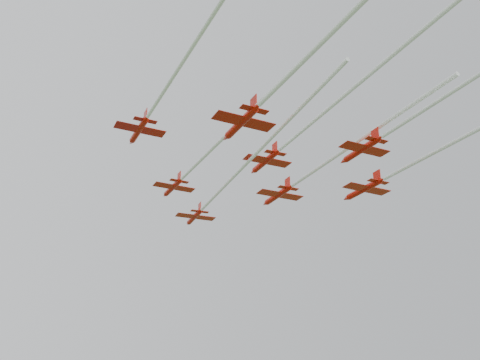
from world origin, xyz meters
TOP-DOWN VIEW (x-y plane):
  - jet_lead at (-6.26, 5.07)m, footprint 20.44×67.66m
  - jet_row2_left at (-17.35, -5.76)m, footprint 12.88×58.34m
  - jet_row2_right at (5.46, -6.80)m, footprint 14.27×55.04m
  - jet_row3_left at (-31.87, -20.92)m, footprint 14.50×61.94m
  - jet_row3_mid at (-9.36, -23.61)m, footprint 15.33×60.39m
  - jet_row3_right at (11.84, -27.14)m, footprint 14.26×61.71m
  - jet_row4_left at (-21.26, -28.01)m, footprint 11.57×44.56m
  - jet_row4_right at (-1.59, -41.69)m, footprint 15.80×68.18m

SIDE VIEW (x-z plane):
  - jet_row3_right at x=11.84m, z-range 51.61..54.44m
  - jet_row4_left at x=-21.26m, z-range 51.65..54.41m
  - jet_row4_right at x=-1.59m, z-range 52.15..54.71m
  - jet_row2_left at x=-17.35m, z-range 52.41..54.76m
  - jet_lead at x=-6.26m, z-range 52.88..55.51m
  - jet_row3_mid at x=-9.36m, z-range 53.47..56.01m
  - jet_row3_left at x=-31.87m, z-range 54.31..56.71m
  - jet_row2_right at x=5.46m, z-range 54.36..57.29m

